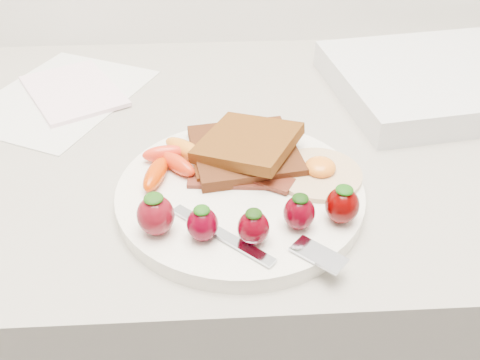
{
  "coord_description": "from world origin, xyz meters",
  "views": [
    {
      "loc": [
        -0.03,
        1.1,
        1.28
      ],
      "look_at": [
        -0.01,
        1.56,
        0.93
      ],
      "focal_mm": 40.0,
      "sensor_mm": 36.0,
      "label": 1
    }
  ],
  "objects": [
    {
      "name": "plate",
      "position": [
        -0.01,
        1.56,
        0.91
      ],
      "size": [
        0.27,
        0.27,
        0.02
      ],
      "primitive_type": "cylinder",
      "color": "white",
      "rests_on": "counter"
    },
    {
      "name": "toast_upper",
      "position": [
        0.01,
        1.62,
        0.94
      ],
      "size": [
        0.14,
        0.14,
        0.02
      ],
      "primitive_type": "cube",
      "rotation": [
        0.0,
        -0.1,
        -0.5
      ],
      "color": "#4C270E",
      "rests_on": "toast_lower"
    },
    {
      "name": "fried_egg",
      "position": [
        0.08,
        1.58,
        0.92
      ],
      "size": [
        0.1,
        0.1,
        0.02
      ],
      "color": "beige",
      "rests_on": "plate"
    },
    {
      "name": "notepad",
      "position": [
        -0.24,
        1.82,
        0.91
      ],
      "size": [
        0.18,
        0.2,
        0.01
      ],
      "primitive_type": "cube",
      "rotation": [
        0.0,
        0.0,
        0.51
      ],
      "color": "white",
      "rests_on": "paper_sheet"
    },
    {
      "name": "strawberries",
      "position": [
        -0.0,
        1.49,
        0.94
      ],
      "size": [
        0.22,
        0.06,
        0.04
      ],
      "color": "maroon",
      "rests_on": "plate"
    },
    {
      "name": "toast_lower",
      "position": [
        0.0,
        1.62,
        0.93
      ],
      "size": [
        0.14,
        0.14,
        0.01
      ],
      "primitive_type": "cube",
      "rotation": [
        0.0,
        0.0,
        0.15
      ],
      "color": "black",
      "rests_on": "plate"
    },
    {
      "name": "counter",
      "position": [
        0.0,
        1.7,
        0.45
      ],
      "size": [
        2.0,
        0.6,
        0.9
      ],
      "primitive_type": "cube",
      "color": "gray",
      "rests_on": "ground"
    },
    {
      "name": "paper_sheet",
      "position": [
        -0.26,
        1.81,
        0.9
      ],
      "size": [
        0.28,
        0.31,
        0.0
      ],
      "primitive_type": "cube",
      "rotation": [
        0.0,
        0.0,
        -0.45
      ],
      "color": "white",
      "rests_on": "counter"
    },
    {
      "name": "bacon_strips",
      "position": [
        -0.0,
        1.58,
        0.92
      ],
      "size": [
        0.12,
        0.07,
        0.01
      ],
      "color": "black",
      "rests_on": "plate"
    },
    {
      "name": "fork",
      "position": [
        0.01,
        1.47,
        0.92
      ],
      "size": [
        0.17,
        0.11,
        0.0
      ],
      "color": "#B3BBC9",
      "rests_on": "plate"
    },
    {
      "name": "baby_carrots",
      "position": [
        -0.08,
        1.6,
        0.93
      ],
      "size": [
        0.08,
        0.11,
        0.02
      ],
      "color": "red",
      "rests_on": "plate"
    },
    {
      "name": "appliance",
      "position": [
        0.31,
        1.8,
        0.92
      ],
      "size": [
        0.35,
        0.3,
        0.04
      ],
      "primitive_type": "cube",
      "rotation": [
        0.0,
        0.0,
        0.15
      ],
      "color": "silver",
      "rests_on": "counter"
    }
  ]
}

